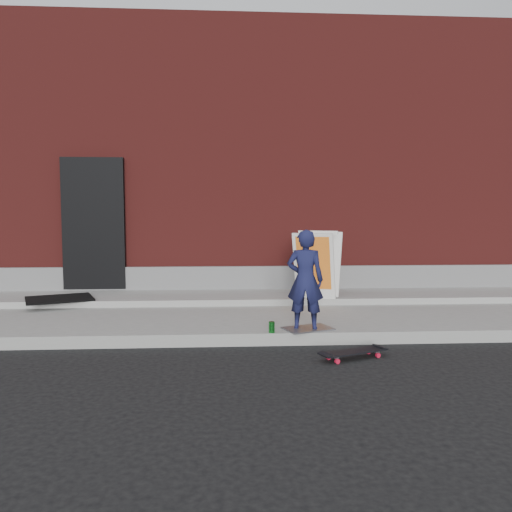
{
  "coord_description": "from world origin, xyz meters",
  "views": [
    {
      "loc": [
        -0.33,
        -5.75,
        1.53
      ],
      "look_at": [
        0.06,
        0.8,
        1.0
      ],
      "focal_mm": 35.0,
      "sensor_mm": 36.0,
      "label": 1
    }
  ],
  "objects": [
    {
      "name": "ground",
      "position": [
        0.0,
        0.0,
        0.0
      ],
      "size": [
        80.0,
        80.0,
        0.0
      ],
      "primitive_type": "plane",
      "color": "black",
      "rests_on": "ground"
    },
    {
      "name": "sidewalk",
      "position": [
        0.0,
        1.5,
        0.07
      ],
      "size": [
        20.0,
        3.0,
        0.15
      ],
      "primitive_type": "cube",
      "color": "gray",
      "rests_on": "ground"
    },
    {
      "name": "apron",
      "position": [
        0.0,
        2.4,
        0.2
      ],
      "size": [
        20.0,
        1.2,
        0.1
      ],
      "primitive_type": "cube",
      "color": "gray",
      "rests_on": "sidewalk"
    },
    {
      "name": "building",
      "position": [
        -0.0,
        6.99,
        2.5
      ],
      "size": [
        20.0,
        8.1,
        5.0
      ],
      "color": "maroon",
      "rests_on": "ground"
    },
    {
      "name": "child",
      "position": [
        0.62,
        0.2,
        0.76
      ],
      "size": [
        0.5,
        0.38,
        1.22
      ],
      "primitive_type": "imported",
      "rotation": [
        0.0,
        0.0,
        2.93
      ],
      "color": "#16193F",
      "rests_on": "sidewalk"
    },
    {
      "name": "skateboard",
      "position": [
        1.03,
        -0.57,
        0.07
      ],
      "size": [
        0.78,
        0.46,
        0.09
      ],
      "color": "red",
      "rests_on": "ground"
    },
    {
      "name": "pizza_sign",
      "position": [
        1.1,
        1.98,
        0.78
      ],
      "size": [
        0.89,
        0.94,
        1.05
      ],
      "color": "silver",
      "rests_on": "apron"
    },
    {
      "name": "soda_can",
      "position": [
        0.2,
        0.05,
        0.22
      ],
      "size": [
        0.08,
        0.08,
        0.13
      ],
      "primitive_type": "cylinder",
      "rotation": [
        0.0,
        0.0,
        -0.18
      ],
      "color": "#1B8728",
      "rests_on": "sidewalk"
    },
    {
      "name": "doormat",
      "position": [
        -2.9,
        2.0,
        0.26
      ],
      "size": [
        1.18,
        1.08,
        0.03
      ],
      "primitive_type": "cube",
      "rotation": [
        0.0,
        0.0,
        0.39
      ],
      "color": "black",
      "rests_on": "apron"
    },
    {
      "name": "utility_plate",
      "position": [
        0.66,
        0.2,
        0.16
      ],
      "size": [
        0.66,
        0.54,
        0.02
      ],
      "primitive_type": "cube",
      "rotation": [
        0.0,
        0.0,
        0.35
      ],
      "color": "#5D5C62",
      "rests_on": "sidewalk"
    }
  ]
}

